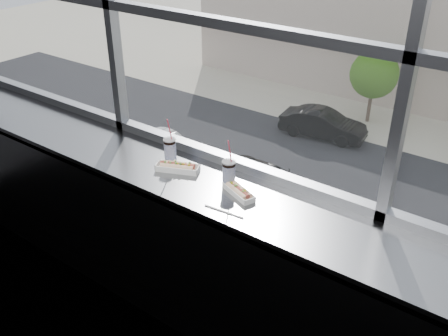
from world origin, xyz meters
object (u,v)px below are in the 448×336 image
Objects in this scene: hotdog_tray_left at (178,167)px; wrapper at (165,166)px; car_far_a at (323,120)px; car_near_b at (269,180)px; loose_straw at (224,211)px; soda_cup_right at (229,172)px; tree_left at (374,74)px; hotdog_tray_right at (239,191)px; soda_cup_left at (170,149)px; car_near_a at (167,144)px.

wrapper is at bearing 168.78° from hotdog_tray_left.
car_far_a is 1.07× the size of car_near_b.
car_far_a is at bearing 111.68° from wrapper.
loose_straw is 0.04× the size of car_near_b.
soda_cup_right is 30.85m from tree_left.
loose_straw is at bearing -164.38° from car_far_a.
car_far_a is (-10.11, 24.21, -10.97)m from soda_cup_right.
hotdog_tray_left is at bearing 153.46° from loose_straw.
car_near_b is at bearing 141.55° from hotdog_tray_right.
car_near_b is at bearing 117.90° from wrapper.
soda_cup_left is 1.00× the size of soda_cup_right.
car_near_b is at bearing -179.78° from car_far_a.
soda_cup_right is 0.30m from loose_straw.
wrapper is at bearing -72.87° from soda_cup_left.
car_near_b is at bearing -85.62° from car_near_a.
car_far_a is at bearing -108.85° from tree_left.
soda_cup_right is 0.06× the size of tree_left.
tree_left is (0.34, 12.00, 2.14)m from car_near_b.
tree_left is (-8.26, 28.19, -8.91)m from soda_cup_left.
loose_straw is at bearing -16.98° from wrapper.
soda_cup_right is (-0.11, 0.05, 0.07)m from hotdog_tray_right.
hotdog_tray_left is at bearing 11.98° from wrapper.
car_near_a is (-5.68, -8.00, -0.12)m from car_far_a.
hotdog_tray_left is 0.05× the size of car_near_a.
soda_cup_left is 0.06× the size of tree_left.
car_near_b is (6.71, 0.00, 0.05)m from car_near_a.
hotdog_tray_right is 0.81× the size of soda_cup_right.
hotdog_tray_left is 0.93× the size of soda_cup_right.
hotdog_tray_left is 0.09m from wrapper.
hotdog_tray_left is at bearing -132.14° from car_near_a.
soda_cup_left reaches higher than hotdog_tray_right.
hotdog_tray_right is 0.04× the size of car_near_b.
soda_cup_right is (0.37, 0.05, 0.06)m from hotdog_tray_left.
soda_cup_right is 25.20m from car_near_a.
hotdog_tray_right is 0.20m from loose_straw.
soda_cup_right is at bearing -72.79° from tree_left.
hotdog_tray_right is at bearing -146.98° from car_near_b.
car_near_a is at bearing 156.43° from hotdog_tray_right.
hotdog_tray_right reaches higher than wrapper.
car_far_a is at bearing -30.99° from car_near_a.
soda_cup_right is at bearing 176.46° from hotdog_tray_right.
soda_cup_right is 21.62m from car_near_b.
car_far_a is at bearing 111.69° from soda_cup_left.
soda_cup_left is 0.48m from soda_cup_right.
car_far_a is at bearing 112.66° from soda_cup_right.
hotdog_tray_left reaches higher than car_near_a.
car_near_a is at bearing 133.38° from soda_cup_left.
hotdog_tray_right is 28.50m from car_far_a.
wrapper is 30.76m from tree_left.
soda_cup_left is (-0.59, 0.07, 0.07)m from hotdog_tray_right.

